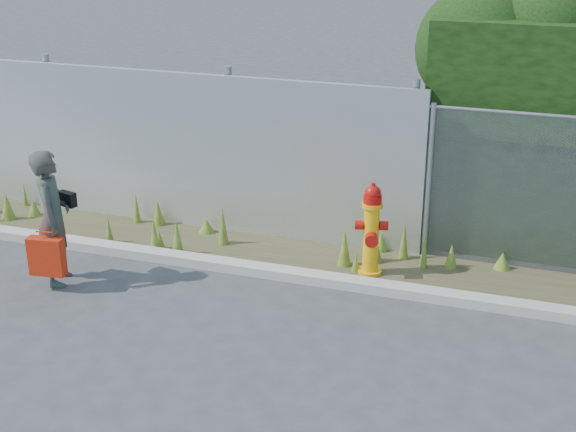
{
  "coord_description": "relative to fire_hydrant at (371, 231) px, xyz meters",
  "views": [
    {
      "loc": [
        2.34,
        -6.65,
        4.41
      ],
      "look_at": [
        -0.3,
        1.4,
        1.0
      ],
      "focal_mm": 50.0,
      "sensor_mm": 36.0,
      "label": 1
    }
  ],
  "objects": [
    {
      "name": "weed_strip",
      "position": [
        -0.36,
        0.28,
        -0.45
      ],
      "size": [
        16.0,
        1.35,
        0.53
      ],
      "color": "#463F28",
      "rests_on": "ground"
    },
    {
      "name": "black_shoulder_bag",
      "position": [
        -3.47,
        -1.18,
        0.43
      ],
      "size": [
        0.23,
        0.1,
        0.17
      ],
      "rotation": [
        0.0,
        0.0,
        -0.26
      ],
      "color": "black"
    },
    {
      "name": "fire_hydrant",
      "position": [
        0.0,
        0.0,
        0.0
      ],
      "size": [
        0.41,
        0.36,
        1.21
      ],
      "rotation": [
        0.0,
        0.0,
        0.25
      ],
      "color": "#FFB40D",
      "rests_on": "ground"
    },
    {
      "name": "corrugated_fence",
      "position": [
        -3.75,
        0.79,
        0.52
      ],
      "size": [
        8.5,
        0.21,
        2.3
      ],
      "color": "silver",
      "rests_on": "ground"
    },
    {
      "name": "curb",
      "position": [
        -0.5,
        -0.42,
        -0.53
      ],
      "size": [
        16.0,
        0.22,
        0.12
      ],
      "primitive_type": "cube",
      "color": "#ACA89C",
      "rests_on": "ground"
    },
    {
      "name": "woman",
      "position": [
        -3.57,
        -1.36,
        0.25
      ],
      "size": [
        0.6,
        0.72,
        1.67
      ],
      "primitive_type": "imported",
      "rotation": [
        0.0,
        0.0,
        1.96
      ],
      "color": "#0F604E",
      "rests_on": "ground"
    },
    {
      "name": "red_tote_bag",
      "position": [
        -3.54,
        -1.61,
        -0.14
      ],
      "size": [
        0.42,
        0.16,
        0.55
      ],
      "rotation": [
        0.0,
        0.0,
        0.13
      ],
      "color": "red"
    },
    {
      "name": "ground",
      "position": [
        -0.5,
        -2.22,
        -0.59
      ],
      "size": [
        80.0,
        80.0,
        0.0
      ],
      "primitive_type": "plane",
      "color": "#3D3D40",
      "rests_on": "ground"
    }
  ]
}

